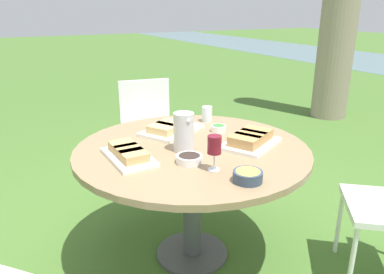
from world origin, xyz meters
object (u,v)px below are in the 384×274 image
object	(u,v)px
dining_table	(192,161)
wine_glass	(214,146)
chair_far_back	(148,124)
water_pitcher	(184,132)

from	to	relation	value
dining_table	wine_glass	bearing A→B (deg)	-9.51
chair_far_back	wine_glass	world-z (taller)	wine_glass
dining_table	chair_far_back	size ratio (longest dim) A/B	1.50
chair_far_back	water_pitcher	world-z (taller)	water_pitcher
dining_table	chair_far_back	bearing A→B (deg)	171.16
dining_table	chair_far_back	distance (m)	1.15
chair_far_back	water_pitcher	size ratio (longest dim) A/B	4.14
dining_table	water_pitcher	xyz separation A→B (m)	(0.02, -0.06, 0.20)
water_pitcher	wine_glass	distance (m)	0.31
dining_table	chair_far_back	xyz separation A→B (m)	(-1.13, 0.18, -0.11)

